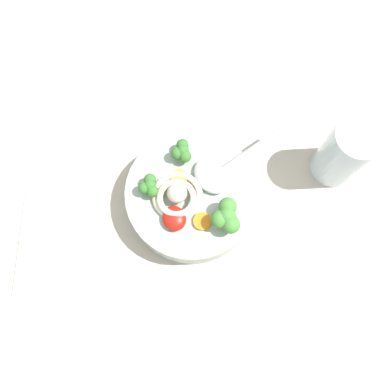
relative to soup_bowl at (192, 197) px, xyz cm
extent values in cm
cube|color=#BCB29E|center=(-0.88, 2.73, -5.03)|extent=(108.97, 108.97, 4.20)
cylinder|color=#9EB2A3|center=(0.00, 0.00, -0.09)|extent=(20.02, 20.02, 5.67)
cylinder|color=gold|center=(0.00, 0.00, 0.13)|extent=(17.61, 17.61, 5.22)
torus|color=beige|center=(-0.22, -2.24, 3.26)|extent=(7.52, 7.52, 1.04)
torus|color=beige|center=(0.27, -2.56, 4.09)|extent=(8.06, 8.06, 0.93)
sphere|color=beige|center=(-0.22, -2.24, 4.61)|extent=(2.92, 2.92, 2.92)
ellipsoid|color=#B7B7BC|center=(-0.72, 3.43, 3.54)|extent=(6.78, 5.54, 1.60)
cylinder|color=#B7B7BC|center=(-2.26, 10.77, 3.54)|extent=(3.87, 14.84, 0.80)
ellipsoid|color=#B2190F|center=(2.80, -4.01, 3.59)|extent=(3.77, 3.40, 1.70)
cylinder|color=#7A9E60|center=(-5.87, 1.08, 3.25)|extent=(0.94, 0.94, 1.01)
sphere|color=#38752D|center=(-5.87, 1.08, 4.67)|extent=(1.85, 1.85, 1.85)
sphere|color=#38752D|center=(-4.95, 1.08, 4.51)|extent=(1.85, 1.85, 1.85)
sphere|color=#38752D|center=(-6.71, 1.41, 4.59)|extent=(1.85, 1.85, 1.85)
sphere|color=#38752D|center=(-5.87, 0.15, 4.54)|extent=(1.85, 1.85, 1.85)
cylinder|color=#7A9E60|center=(5.82, 2.93, 3.45)|extent=(1.33, 1.33, 1.42)
sphere|color=#478938|center=(5.82, 2.93, 5.47)|extent=(2.61, 2.61, 2.61)
sphere|color=#478938|center=(7.13, 2.93, 5.23)|extent=(2.61, 2.61, 2.61)
sphere|color=#478938|center=(4.64, 3.40, 5.35)|extent=(2.61, 2.61, 2.61)
sphere|color=#478938|center=(5.82, 1.63, 5.28)|extent=(2.61, 2.61, 2.61)
cylinder|color=#7A9E60|center=(-2.88, -5.36, 3.23)|extent=(0.91, 0.91, 0.98)
sphere|color=#38752D|center=(-2.88, -5.36, 4.62)|extent=(1.79, 1.79, 1.79)
sphere|color=#38752D|center=(-1.98, -5.36, 4.45)|extent=(1.79, 1.79, 1.79)
sphere|color=#38752D|center=(-3.69, -5.04, 4.53)|extent=(1.79, 1.79, 1.79)
sphere|color=#38752D|center=(-2.88, -6.26, 4.48)|extent=(1.79, 1.79, 1.79)
cylinder|color=orange|center=(-2.70, -0.87, 3.12)|extent=(2.40, 2.40, 0.76)
cylinder|color=orange|center=(4.71, -0.47, 3.02)|extent=(2.64, 2.64, 0.56)
cylinder|color=silver|center=(3.88, 23.43, 3.38)|extent=(7.04, 7.04, 12.62)
cube|color=white|center=(-2.30, -22.08, -2.53)|extent=(19.07, 16.91, 0.80)
camera|label=1|loc=(15.55, -6.88, 60.98)|focal=38.39mm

